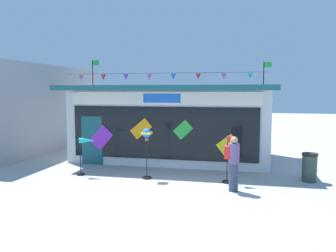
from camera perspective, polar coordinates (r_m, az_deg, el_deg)
ground_plane at (r=10.41m, az=-1.05°, el=-11.29°), size 80.00×80.00×0.00m
kite_shop_building at (r=15.84m, az=0.83°, el=0.70°), size 8.68×5.11×4.47m
wind_spinner_far_left at (r=12.97m, az=-13.22°, el=-3.28°), size 0.69×0.28×1.38m
wind_spinner_left at (r=12.14m, az=-3.46°, el=-2.17°), size 0.33×0.33×1.76m
wind_spinner_center_left at (r=11.75m, az=10.22°, el=-3.75°), size 0.52×0.31×1.59m
person_near_camera at (r=10.87m, az=10.50°, el=-5.82°), size 0.46×0.34×1.68m
trash_bin at (r=12.81m, az=21.95°, el=-6.21°), size 0.52×0.52×0.96m
neighbour_building at (r=20.43m, az=-24.10°, el=2.75°), size 5.45×9.76×4.32m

